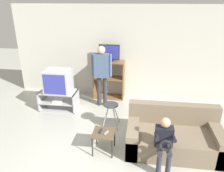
{
  "coord_description": "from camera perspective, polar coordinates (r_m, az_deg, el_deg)",
  "views": [
    {
      "loc": [
        0.51,
        -2.62,
        2.76
      ],
      "look_at": [
        -0.12,
        1.9,
        0.9
      ],
      "focal_mm": 35.0,
      "sensor_mm": 36.0,
      "label": 1
    }
  ],
  "objects": [
    {
      "name": "wall_back",
      "position": [
        6.29,
        3.1,
        8.73
      ],
      "size": [
        6.4,
        0.06,
        2.6
      ],
      "color": "beige",
      "rests_on": "ground_plane"
    },
    {
      "name": "tv_stand",
      "position": [
        5.92,
        -13.67,
        -3.65
      ],
      "size": [
        0.96,
        0.51,
        0.49
      ],
      "color": "#A8A8AD",
      "rests_on": "ground_plane"
    },
    {
      "name": "television_main",
      "position": [
        5.7,
        -13.9,
        1.28
      ],
      "size": [
        0.64,
        0.53,
        0.59
      ],
      "color": "#B2B2B7",
      "rests_on": "tv_stand"
    },
    {
      "name": "media_shelf",
      "position": [
        6.29,
        -0.8,
        1.75
      ],
      "size": [
        0.88,
        0.4,
        1.1
      ],
      "color": "brown",
      "rests_on": "ground_plane"
    },
    {
      "name": "television_flat",
      "position": [
        6.08,
        -0.72,
        8.53
      ],
      "size": [
        0.57,
        0.2,
        0.46
      ],
      "color": "black",
      "rests_on": "media_shelf"
    },
    {
      "name": "folding_stool",
      "position": [
        4.9,
        -0.29,
        -5.87
      ],
      "size": [
        0.37,
        0.39,
        0.56
      ],
      "color": "#99999E",
      "rests_on": "ground_plane"
    },
    {
      "name": "snack_table",
      "position": [
        4.2,
        -2.17,
        -12.7
      ],
      "size": [
        0.41,
        0.41,
        0.41
      ],
      "color": "brown",
      "rests_on": "ground_plane"
    },
    {
      "name": "remote_control_black",
      "position": [
        4.19,
        -2.99,
        -11.68
      ],
      "size": [
        0.05,
        0.15,
        0.02
      ],
      "primitive_type": "cube",
      "rotation": [
        0.0,
        0.0,
        -0.12
      ],
      "color": "#232328",
      "rests_on": "snack_table"
    },
    {
      "name": "remote_control_white",
      "position": [
        4.14,
        -1.51,
        -12.12
      ],
      "size": [
        0.09,
        0.15,
        0.02
      ],
      "primitive_type": "cube",
      "rotation": [
        0.0,
        0.0,
        -0.38
      ],
      "color": "gray",
      "rests_on": "snack_table"
    },
    {
      "name": "couch",
      "position": [
        4.47,
        15.68,
        -12.59
      ],
      "size": [
        1.76,
        0.93,
        0.82
      ],
      "color": "#756651",
      "rests_on": "ground_plane"
    },
    {
      "name": "person_standing_adult",
      "position": [
        5.67,
        -2.71,
        4.02
      ],
      "size": [
        0.53,
        0.2,
        1.64
      ],
      "color": "#2D2D33",
      "rests_on": "ground_plane"
    },
    {
      "name": "person_seated_child",
      "position": [
        3.84,
        13.48,
        -13.68
      ],
      "size": [
        0.33,
        0.43,
        0.93
      ],
      "color": "#2D2D38",
      "rests_on": "ground_plane"
    }
  ]
}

